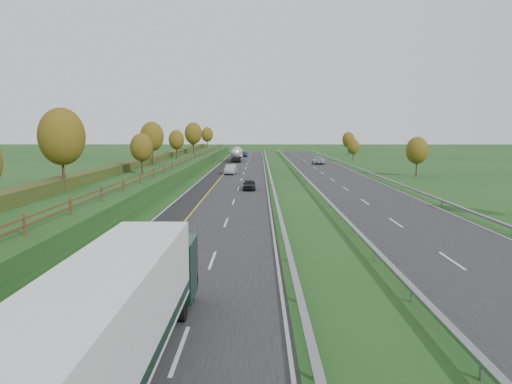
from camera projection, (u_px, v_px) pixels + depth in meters
ground at (287, 183)px, 72.83m from camera, size 400.00×400.00×0.00m
near_carriageway at (234, 179)px, 77.84m from camera, size 10.50×200.00×0.04m
far_carriageway at (339, 179)px, 77.73m from camera, size 10.50×200.00×0.04m
hard_shoulder at (210, 179)px, 77.87m from camera, size 3.00×200.00×0.04m
lane_markings at (275, 179)px, 77.68m from camera, size 26.75×200.00×0.01m
embankment_left at (151, 173)px, 77.81m from camera, size 12.00×200.00×2.00m
hedge_left at (138, 163)px, 77.63m from camera, size 2.20×180.00×1.10m
fence_left at (179, 162)px, 77.16m from camera, size 0.12×189.06×1.20m
median_barrier_near at (270, 175)px, 77.73m from camera, size 0.32×200.00×0.71m
median_barrier_far at (303, 175)px, 77.70m from camera, size 0.32×200.00×0.71m
outer_barrier_far at (377, 175)px, 77.62m from camera, size 0.32×200.00×0.71m
trees_left at (147, 139)px, 73.80m from camera, size 6.64×164.30×7.66m
trees_far at (380, 146)px, 106.11m from camera, size 8.45×118.60×7.12m
box_lorry at (117, 318)px, 14.09m from camera, size 2.58×16.28×4.06m
road_tanker at (237, 154)px, 121.68m from camera, size 2.40×11.22×3.46m
car_dark_near at (249, 185)px, 63.68m from camera, size 1.60×3.97×1.35m
car_silver_mid at (231, 169)px, 86.55m from camera, size 2.12×5.09×1.64m
car_small_far at (244, 155)px, 142.53m from camera, size 2.01×4.61×1.32m
car_oncoming at (318, 161)px, 112.43m from camera, size 2.70×5.56×1.52m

